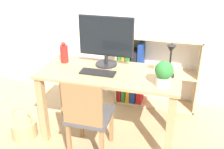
{
  "coord_description": "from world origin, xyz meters",
  "views": [
    {
      "loc": [
        0.64,
        -2.21,
        1.81
      ],
      "look_at": [
        0.0,
        0.1,
        0.68
      ],
      "focal_mm": 42.0,
      "sensor_mm": 36.0,
      "label": 1
    }
  ],
  "objects": [
    {
      "name": "bookshelf",
      "position": [
        0.19,
        0.78,
        0.41
      ],
      "size": [
        1.0,
        0.28,
        0.91
      ],
      "color": "#D8BC8C",
      "rests_on": "ground_plane"
    },
    {
      "name": "basket",
      "position": [
        -0.88,
        -0.25,
        0.09
      ],
      "size": [
        0.27,
        0.27,
        0.35
      ],
      "color": "tan",
      "rests_on": "ground_plane"
    },
    {
      "name": "potted_plant",
      "position": [
        0.53,
        -0.16,
        0.87
      ],
      "size": [
        0.16,
        0.16,
        0.23
      ],
      "color": "silver",
      "rests_on": "desk"
    },
    {
      "name": "vase",
      "position": [
        -0.52,
        0.11,
        0.85
      ],
      "size": [
        0.08,
        0.08,
        0.22
      ],
      "color": "#B2231E",
      "rests_on": "desk"
    },
    {
      "name": "desk_lamp",
      "position": [
        0.56,
        -0.01,
        0.96
      ],
      "size": [
        0.1,
        0.19,
        0.33
      ],
      "color": "black",
      "rests_on": "desk"
    },
    {
      "name": "monitor",
      "position": [
        -0.08,
        0.16,
        1.03
      ],
      "size": [
        0.55,
        0.22,
        0.5
      ],
      "color": "#232326",
      "rests_on": "desk"
    },
    {
      "name": "ground_plane",
      "position": [
        0.0,
        0.0,
        0.0
      ],
      "size": [
        10.0,
        10.0,
        0.0
      ],
      "primitive_type": "plane",
      "color": "tan"
    },
    {
      "name": "keyboard",
      "position": [
        -0.1,
        -0.06,
        0.76
      ],
      "size": [
        0.34,
        0.13,
        0.02
      ],
      "color": "black",
      "rests_on": "desk"
    },
    {
      "name": "desk",
      "position": [
        0.0,
        0.0,
        0.6
      ],
      "size": [
        1.37,
        0.6,
        0.75
      ],
      "color": "tan",
      "rests_on": "ground_plane"
    },
    {
      "name": "chair",
      "position": [
        -0.12,
        -0.32,
        0.45
      ],
      "size": [
        0.4,
        0.4,
        0.82
      ],
      "rotation": [
        0.0,
        0.0,
        -0.05
      ],
      "color": "#4C4C51",
      "rests_on": "ground_plane"
    }
  ]
}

